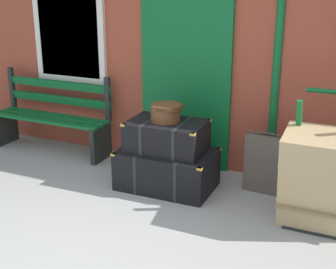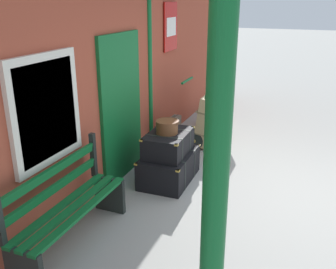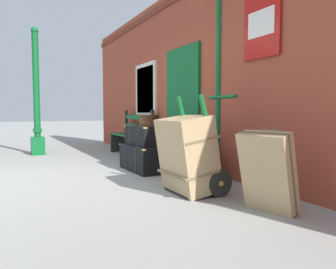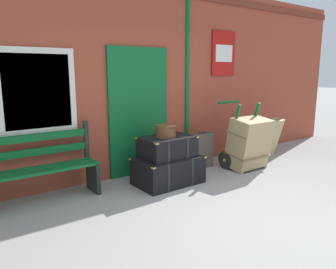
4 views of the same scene
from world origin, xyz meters
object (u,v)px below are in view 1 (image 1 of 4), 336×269
at_px(steamer_trunk_base, 167,169).
at_px(large_brown_trunk, 321,180).
at_px(porters_trolley, 322,193).
at_px(suitcase_caramel, 266,164).
at_px(platform_bench, 53,117).
at_px(steamer_trunk_middle, 167,136).
at_px(round_hatbox, 166,111).

bearing_deg(steamer_trunk_base, large_brown_trunk, -7.58).
xyz_separation_m(porters_trolley, suitcase_caramel, (-0.61, 0.36, 0.05)).
distance_m(platform_bench, large_brown_trunk, 3.50).
xyz_separation_m(steamer_trunk_middle, round_hatbox, (-0.02, 0.01, 0.26)).
xyz_separation_m(steamer_trunk_base, large_brown_trunk, (1.60, -0.21, 0.26)).
height_order(platform_bench, porters_trolley, porters_trolley).
distance_m(steamer_trunk_base, large_brown_trunk, 1.64).
distance_m(platform_bench, round_hatbox, 1.90).
bearing_deg(suitcase_caramel, porters_trolley, -30.66).
height_order(platform_bench, suitcase_caramel, platform_bench).
bearing_deg(round_hatbox, steamer_trunk_middle, -35.33).
xyz_separation_m(steamer_trunk_base, steamer_trunk_middle, (-0.01, 0.01, 0.37)).
xyz_separation_m(platform_bench, large_brown_trunk, (3.43, -0.65, 0.02)).
relative_size(steamer_trunk_base, round_hatbox, 3.00).
bearing_deg(porters_trolley, large_brown_trunk, -90.00).
xyz_separation_m(steamer_trunk_middle, large_brown_trunk, (1.61, -0.22, -0.11)).
xyz_separation_m(porters_trolley, large_brown_trunk, (-0.00, -0.18, 0.20)).
height_order(platform_bench, large_brown_trunk, platform_bench).
height_order(round_hatbox, porters_trolley, porters_trolley).
height_order(steamer_trunk_middle, large_brown_trunk, large_brown_trunk).
xyz_separation_m(round_hatbox, suitcase_caramel, (1.01, 0.31, -0.53)).
distance_m(platform_bench, suitcase_caramel, 2.83).
relative_size(round_hatbox, suitcase_caramel, 0.51).
distance_m(platform_bench, steamer_trunk_middle, 1.88).
height_order(steamer_trunk_base, suitcase_caramel, suitcase_caramel).
bearing_deg(steamer_trunk_base, suitcase_caramel, 18.39).
bearing_deg(large_brown_trunk, platform_bench, 169.33).
xyz_separation_m(round_hatbox, large_brown_trunk, (1.63, -0.24, -0.38)).
xyz_separation_m(platform_bench, steamer_trunk_base, (1.83, -0.43, -0.23)).
relative_size(porters_trolley, large_brown_trunk, 1.26).
bearing_deg(steamer_trunk_middle, steamer_trunk_base, -59.07).
distance_m(round_hatbox, porters_trolley, 1.73).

